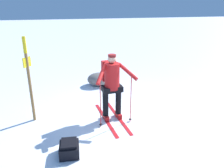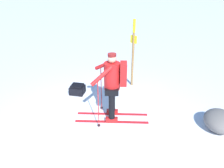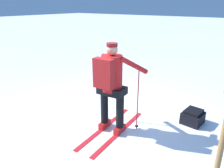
% 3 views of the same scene
% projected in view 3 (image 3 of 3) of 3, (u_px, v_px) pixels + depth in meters
% --- Properties ---
extents(ground_plane, '(80.00, 80.00, 0.00)m').
position_uv_depth(ground_plane, '(108.00, 119.00, 4.77)').
color(ground_plane, white).
extents(skier, '(1.07, 1.88, 1.74)m').
position_uv_depth(skier, '(111.00, 82.00, 4.00)').
color(skier, red).
rests_on(skier, ground_plane).
extents(dropped_backpack, '(0.43, 0.46, 0.30)m').
position_uv_depth(dropped_backpack, '(193.00, 117.00, 4.58)').
color(dropped_backpack, black).
rests_on(dropped_backpack, ground_plane).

